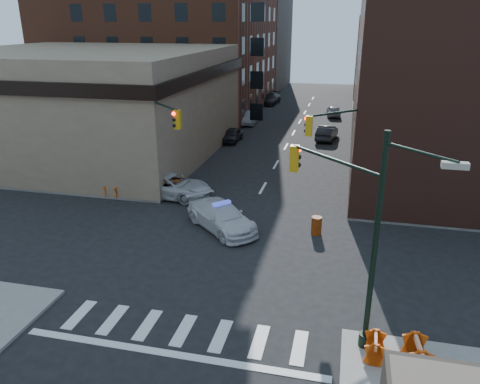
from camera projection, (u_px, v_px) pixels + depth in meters
The scene contains 28 objects.
ground at pixel (228, 251), 24.36m from camera, with size 140.00×140.00×0.00m, color black.
sidewalk_nw at pixel (117, 114), 59.18m from camera, with size 34.00×54.50×0.15m, color gray.
bank_building at pixel (89, 102), 41.52m from camera, with size 22.00×22.00×9.00m, color #8A785A.
apartment_block at pixel (167, 14), 60.71m from camera, with size 25.00×25.00×24.00m, color brown.
commercial_row_ne at pixel (442, 74), 39.71m from camera, with size 14.00×34.00×14.00m, color #4B281E.
filler_nw at pixel (228, 40), 81.65m from camera, with size 20.00×18.00×16.00m, color brown.
filler_ne at pixel (409, 57), 72.27m from camera, with size 16.00×16.00×12.00m, color brown.
signal_pole_se at pixel (353, 223), 16.43m from camera, with size 5.40×5.27×8.00m.
signal_pole_nw at pixel (158, 140), 28.99m from camera, with size 3.58×3.67×8.00m.
signal_pole_ne at pixel (350, 151), 26.50m from camera, with size 3.67×3.58×8.00m.
tree_ne_near at pixel (370, 106), 45.30m from camera, with size 3.00×3.00×4.85m.
tree_ne_far at pixel (368, 94), 52.61m from camera, with size 3.00×3.00×4.85m.
police_car at pixel (221, 216), 26.74m from camera, with size 2.15×5.29×1.54m, color silver.
pickup at pixel (171, 186), 31.65m from camera, with size 2.57×5.57×1.55m, color #BBBCC0.
parked_car_wnear at pixel (232, 135), 46.10m from camera, with size 1.56×3.89×1.32m, color black.
parked_car_wfar at pixel (250, 118), 53.91m from camera, with size 1.53×4.37×1.44m, color gray.
parked_car_wdeep at pixel (270, 99), 66.65m from camera, with size 2.14×5.26×1.53m, color black.
parked_car_enear at pixel (327, 132), 46.81m from camera, with size 1.56×4.46×1.47m, color black.
parked_car_efar at pixel (334, 111), 58.18m from camera, with size 1.64×4.08×1.39m, color gray.
pedestrian_a at pixel (155, 187), 30.90m from camera, with size 0.61×0.40×1.66m, color black.
pedestrian_b at pixel (127, 183), 31.29m from camera, with size 0.90×0.70×1.86m, color black.
pedestrian_c at pixel (87, 169), 34.56m from camera, with size 0.96×0.40×1.64m, color #1F262F.
barrel_road at pixel (316, 226), 26.15m from camera, with size 0.58×0.58×1.03m, color #E5600A.
barrel_bank at pixel (176, 188), 31.96m from camera, with size 0.60×0.60×1.07m, color red.
barricade_se_a at pixel (375, 348), 16.33m from camera, with size 1.13×0.56×0.85m, color #C85D09, non-canonical shape.
barricade_se_b at pixel (417, 354), 15.89m from camera, with size 1.32×0.66×0.99m, color orange, non-canonical shape.
barricade_nw_a at pixel (112, 191), 31.41m from camera, with size 1.07×0.54×0.80m, color #D6610A, non-canonical shape.
barricade_nw_b at pixel (124, 179), 33.57m from camera, with size 1.16×0.58×0.87m, color red, non-canonical shape.
Camera 1 is at (5.60, -21.07, 11.33)m, focal length 35.00 mm.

